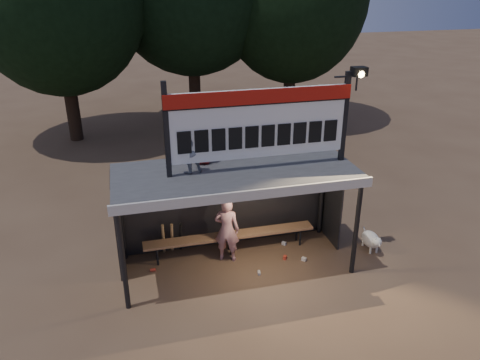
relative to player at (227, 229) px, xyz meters
The scene contains 10 objects.
ground 0.84m from the player, 64.80° to the right, with size 80.00×80.00×0.00m, color #513A28.
player is the anchor object (origin of this frame).
child_a 2.19m from the player, 167.24° to the right, with size 0.48×0.37×0.99m, color slate.
child_b 2.07m from the player, 150.18° to the left, with size 0.45×0.29×0.92m, color maroon.
dugout_shelter 1.08m from the player, 16.74° to the right, with size 5.10×2.08×2.32m.
scoreboard_assembly 2.66m from the player, 22.97° to the right, with size 4.10×0.27×1.99m.
bench 0.45m from the player, 63.32° to the left, with size 4.00×0.35×0.48m.
dog 3.45m from the player, ahead, with size 0.36×0.81×0.49m.
bats 1.34m from the player, 155.60° to the left, with size 0.48×0.32×0.84m.
litter 0.97m from the player, 14.78° to the right, with size 3.50×1.35×0.08m.
Camera 1 is at (-2.10, -8.60, 6.03)m, focal length 35.00 mm.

